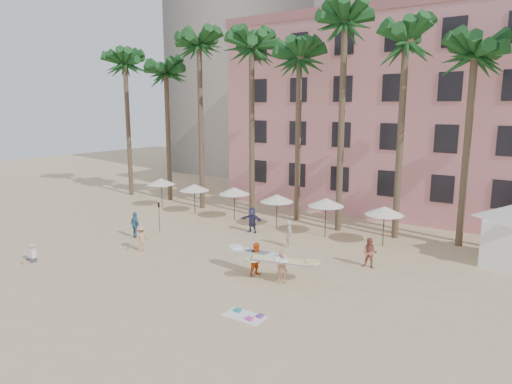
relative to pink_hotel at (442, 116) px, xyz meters
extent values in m
plane|color=#D1B789|center=(-7.00, -26.00, -8.00)|extent=(120.00, 120.00, 0.00)
cube|color=pink|center=(0.00, 0.00, 0.00)|extent=(35.00, 14.00, 16.00)
cylinder|color=brown|center=(-27.00, -11.00, -1.50)|extent=(0.44, 0.44, 13.00)
cylinder|color=brown|center=(-22.00, -10.50, -2.00)|extent=(0.44, 0.44, 12.00)
cylinder|color=brown|center=(-17.00, -11.50, -1.00)|extent=(0.44, 0.44, 14.00)
cylinder|color=brown|center=(-12.00, -11.00, -1.25)|extent=(0.44, 0.44, 13.50)
cylinder|color=brown|center=(-8.00, -10.50, -1.75)|extent=(0.44, 0.44, 12.50)
cylinder|color=brown|center=(-4.00, -11.50, -0.75)|extent=(0.44, 0.44, 14.50)
cylinder|color=brown|center=(0.00, -11.00, -1.50)|extent=(0.44, 0.44, 13.00)
cylinder|color=brown|center=(4.00, -10.50, -2.00)|extent=(0.44, 0.44, 12.00)
cylinder|color=#332B23|center=(-20.00, -13.50, -6.75)|extent=(0.07, 0.07, 2.50)
cone|color=white|center=(-20.00, -13.50, -5.65)|extent=(2.50, 2.50, 0.55)
cylinder|color=#332B23|center=(-16.00, -13.60, -6.80)|extent=(0.07, 0.07, 2.40)
cone|color=white|center=(-16.00, -13.60, -5.75)|extent=(2.50, 2.50, 0.55)
cylinder|color=#332B23|center=(-12.00, -13.40, -6.75)|extent=(0.07, 0.07, 2.50)
cone|color=white|center=(-12.00, -13.40, -5.65)|extent=(2.50, 2.50, 0.55)
cylinder|color=#332B23|center=(-8.00, -13.50, -6.80)|extent=(0.07, 0.07, 2.40)
cone|color=white|center=(-8.00, -13.50, -5.75)|extent=(2.50, 2.50, 0.55)
cylinder|color=#332B23|center=(-4.00, -13.60, -6.70)|extent=(0.07, 0.07, 2.60)
cone|color=white|center=(-4.00, -13.60, -5.55)|extent=(2.50, 2.50, 0.55)
cylinder|color=#332B23|center=(0.00, -13.40, -6.75)|extent=(0.07, 0.07, 2.50)
cone|color=white|center=(0.00, -13.40, -5.65)|extent=(2.50, 2.50, 0.55)
cube|color=white|center=(7.11, -12.54, -6.70)|extent=(3.21, 3.21, 2.60)
cube|color=white|center=(-1.45, -26.52, -7.99)|extent=(1.81, 1.02, 0.02)
cube|color=teal|center=(-1.95, -26.33, -7.93)|extent=(0.30, 0.25, 0.10)
cube|color=#E63FB8|center=(-1.05, -26.71, -7.92)|extent=(0.28, 0.22, 0.12)
cube|color=#72409A|center=(-0.85, -26.21, -7.94)|extent=(0.26, 0.30, 0.08)
imported|color=tan|center=(-2.06, -22.42, -7.14)|extent=(0.69, 0.75, 1.72)
cube|color=#EFEE95|center=(-2.06, -22.42, -6.80)|extent=(3.04, 2.08, 0.37)
imported|color=orange|center=(-3.72, -22.25, -7.10)|extent=(0.89, 1.02, 1.80)
cube|color=white|center=(-3.72, -22.25, -6.74)|extent=(3.26, 1.12, 0.32)
imported|color=#323358|center=(-8.79, -15.54, -7.09)|extent=(1.73, 0.72, 1.82)
imported|color=tan|center=(-12.00, -22.92, -7.18)|extent=(0.89, 1.19, 1.64)
imported|color=#AF5C48|center=(0.75, -17.71, -7.14)|extent=(0.88, 0.71, 1.72)
imported|color=teal|center=(-14.52, -21.20, -7.09)|extent=(1.13, 0.64, 1.81)
imported|color=beige|center=(-4.84, -17.00, -7.13)|extent=(0.73, 0.76, 1.75)
cylinder|color=black|center=(-14.07, -19.42, -6.95)|extent=(0.04, 0.04, 2.10)
cube|color=black|center=(-14.07, -19.42, -5.95)|extent=(0.18, 0.03, 0.35)
cube|color=#3F3F4C|center=(-15.68, -27.92, -7.88)|extent=(0.45, 0.42, 0.24)
cube|color=tan|center=(-15.68, -28.27, -7.94)|extent=(0.40, 0.45, 0.12)
cube|color=white|center=(-15.68, -27.87, -7.50)|extent=(0.44, 0.26, 0.55)
sphere|color=tan|center=(-15.68, -27.87, -7.11)|extent=(0.24, 0.24, 0.24)
camera|label=1|loc=(9.34, -41.23, 0.89)|focal=32.00mm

